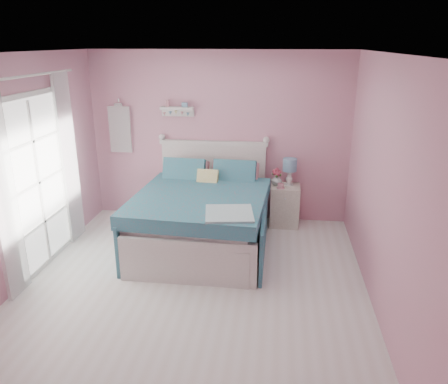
% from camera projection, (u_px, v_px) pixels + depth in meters
% --- Properties ---
extents(floor, '(4.50, 4.50, 0.00)m').
position_uv_depth(floor, '(193.00, 288.00, 5.05)').
color(floor, silver).
rests_on(floor, ground).
extents(room_shell, '(4.50, 4.50, 4.50)m').
position_uv_depth(room_shell, '(189.00, 156.00, 4.54)').
color(room_shell, pink).
rests_on(room_shell, floor).
extents(bed, '(1.81, 2.21, 1.26)m').
position_uv_depth(bed, '(203.00, 217.00, 6.02)').
color(bed, silver).
rests_on(bed, floor).
extents(nightstand, '(0.44, 0.43, 0.63)m').
position_uv_depth(nightstand, '(285.00, 205.00, 6.71)').
color(nightstand, silver).
rests_on(nightstand, floor).
extents(table_lamp, '(0.21, 0.21, 0.42)m').
position_uv_depth(table_lamp, '(290.00, 167.00, 6.56)').
color(table_lamp, white).
rests_on(table_lamp, nightstand).
extents(vase, '(0.20, 0.20, 0.17)m').
position_uv_depth(vase, '(277.00, 180.00, 6.63)').
color(vase, silver).
rests_on(vase, nightstand).
extents(teacup, '(0.11, 0.11, 0.07)m').
position_uv_depth(teacup, '(281.00, 186.00, 6.50)').
color(teacup, pink).
rests_on(teacup, nightstand).
extents(roses, '(0.14, 0.11, 0.12)m').
position_uv_depth(roses, '(277.00, 172.00, 6.59)').
color(roses, '#C2425B').
rests_on(roses, vase).
extents(wall_shelf, '(0.50, 0.15, 0.25)m').
position_uv_depth(wall_shelf, '(177.00, 109.00, 6.61)').
color(wall_shelf, silver).
rests_on(wall_shelf, room_shell).
extents(hanging_dress, '(0.34, 0.03, 0.72)m').
position_uv_depth(hanging_dress, '(120.00, 130.00, 6.82)').
color(hanging_dress, white).
rests_on(hanging_dress, room_shell).
extents(french_door, '(0.04, 1.32, 2.16)m').
position_uv_depth(french_door, '(38.00, 183.00, 5.31)').
color(french_door, silver).
rests_on(french_door, floor).
extents(curtain_near, '(0.04, 0.40, 2.32)m').
position_uv_depth(curtain_near, '(4.00, 195.00, 4.57)').
color(curtain_near, white).
rests_on(curtain_near, floor).
extents(curtain_far, '(0.04, 0.40, 2.32)m').
position_uv_depth(curtain_far, '(69.00, 159.00, 5.97)').
color(curtain_far, white).
rests_on(curtain_far, floor).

